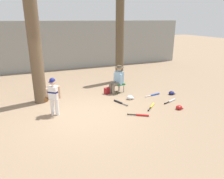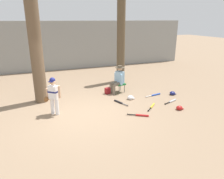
{
  "view_description": "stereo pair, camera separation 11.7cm",
  "coord_description": "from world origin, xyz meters",
  "px_view_note": "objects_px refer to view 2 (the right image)",
  "views": [
    {
      "loc": [
        -1.64,
        -6.44,
        3.11
      ],
      "look_at": [
        1.03,
        0.08,
        0.75
      ],
      "focal_mm": 33.86,
      "sensor_mm": 36.0,
      "label": 1
    },
    {
      "loc": [
        -1.53,
        -6.49,
        3.11
      ],
      "look_at": [
        1.03,
        0.08,
        0.75
      ],
      "focal_mm": 33.86,
      "sensor_mm": 36.0,
      "label": 2
    }
  ],
  "objects_px": {
    "bat_aluminum_silver": "(172,101)",
    "batting_helmet_red": "(179,108)",
    "bat_yellow_trainer": "(152,106)",
    "batting_helmet_white": "(130,98)",
    "bat_black_composite": "(119,102)",
    "batting_helmet_navy": "(172,93)",
    "tree_near_player": "(34,28)",
    "young_ballplayer": "(53,94)",
    "tree_behind_spectator": "(121,45)",
    "bat_red_barrel": "(141,115)",
    "seated_spectator": "(118,79)",
    "folding_stool": "(120,84)",
    "handbag_beside_stool": "(109,91)",
    "bat_blue_youth": "(155,95)"
  },
  "relations": [
    {
      "from": "bat_aluminum_silver",
      "to": "batting_helmet_red",
      "type": "distance_m",
      "value": 0.75
    },
    {
      "from": "bat_yellow_trainer",
      "to": "batting_helmet_white",
      "type": "height_order",
      "value": "batting_helmet_white"
    },
    {
      "from": "bat_black_composite",
      "to": "batting_helmet_navy",
      "type": "height_order",
      "value": "batting_helmet_navy"
    },
    {
      "from": "tree_near_player",
      "to": "young_ballplayer",
      "type": "height_order",
      "value": "tree_near_player"
    },
    {
      "from": "batting_helmet_red",
      "to": "tree_behind_spectator",
      "type": "bearing_deg",
      "value": 97.02
    },
    {
      "from": "batting_helmet_white",
      "to": "bat_red_barrel",
      "type": "bearing_deg",
      "value": -103.71
    },
    {
      "from": "bat_black_composite",
      "to": "bat_aluminum_silver",
      "type": "relative_size",
      "value": 1.03
    },
    {
      "from": "seated_spectator",
      "to": "batting_helmet_red",
      "type": "height_order",
      "value": "seated_spectator"
    },
    {
      "from": "folding_stool",
      "to": "handbag_beside_stool",
      "type": "distance_m",
      "value": 0.56
    },
    {
      "from": "young_ballplayer",
      "to": "bat_aluminum_silver",
      "type": "relative_size",
      "value": 1.89
    },
    {
      "from": "bat_black_composite",
      "to": "batting_helmet_white",
      "type": "distance_m",
      "value": 0.61
    },
    {
      "from": "bat_yellow_trainer",
      "to": "tree_near_player",
      "type": "bearing_deg",
      "value": 150.74
    },
    {
      "from": "handbag_beside_stool",
      "to": "batting_helmet_white",
      "type": "xyz_separation_m",
      "value": [
        0.56,
        -1.01,
        -0.05
      ]
    },
    {
      "from": "handbag_beside_stool",
      "to": "bat_black_composite",
      "type": "distance_m",
      "value": 1.21
    },
    {
      "from": "seated_spectator",
      "to": "bat_yellow_trainer",
      "type": "relative_size",
      "value": 2.06
    },
    {
      "from": "bat_yellow_trainer",
      "to": "bat_blue_youth",
      "type": "bearing_deg",
      "value": 53.26
    },
    {
      "from": "batting_helmet_navy",
      "to": "batting_helmet_red",
      "type": "relative_size",
      "value": 1.04
    },
    {
      "from": "folding_stool",
      "to": "seated_spectator",
      "type": "height_order",
      "value": "seated_spectator"
    },
    {
      "from": "bat_black_composite",
      "to": "bat_blue_youth",
      "type": "height_order",
      "value": "same"
    },
    {
      "from": "tree_near_player",
      "to": "batting_helmet_white",
      "type": "distance_m",
      "value": 4.49
    },
    {
      "from": "bat_yellow_trainer",
      "to": "bat_red_barrel",
      "type": "distance_m",
      "value": 0.93
    },
    {
      "from": "seated_spectator",
      "to": "batting_helmet_navy",
      "type": "bearing_deg",
      "value": -28.71
    },
    {
      "from": "bat_red_barrel",
      "to": "seated_spectator",
      "type": "bearing_deg",
      "value": 84.87
    },
    {
      "from": "bat_yellow_trainer",
      "to": "batting_helmet_red",
      "type": "height_order",
      "value": "batting_helmet_red"
    },
    {
      "from": "tree_behind_spectator",
      "to": "bat_yellow_trainer",
      "type": "bearing_deg",
      "value": -94.52
    },
    {
      "from": "folding_stool",
      "to": "tree_behind_spectator",
      "type": "bearing_deg",
      "value": 65.49
    },
    {
      "from": "tree_near_player",
      "to": "bat_blue_youth",
      "type": "distance_m",
      "value": 5.43
    },
    {
      "from": "tree_behind_spectator",
      "to": "batting_helmet_white",
      "type": "distance_m",
      "value": 3.22
    },
    {
      "from": "tree_behind_spectator",
      "to": "handbag_beside_stool",
      "type": "relative_size",
      "value": 12.51
    },
    {
      "from": "young_ballplayer",
      "to": "seated_spectator",
      "type": "height_order",
      "value": "young_ballplayer"
    },
    {
      "from": "bat_blue_youth",
      "to": "seated_spectator",
      "type": "bearing_deg",
      "value": 144.54
    },
    {
      "from": "young_ballplayer",
      "to": "batting_helmet_red",
      "type": "xyz_separation_m",
      "value": [
        4.23,
        -1.25,
        -0.68
      ]
    },
    {
      "from": "bat_black_composite",
      "to": "batting_helmet_red",
      "type": "bearing_deg",
      "value": -37.91
    },
    {
      "from": "tree_near_player",
      "to": "batting_helmet_navy",
      "type": "bearing_deg",
      "value": -13.51
    },
    {
      "from": "bat_yellow_trainer",
      "to": "bat_black_composite",
      "type": "distance_m",
      "value": 1.26
    },
    {
      "from": "seated_spectator",
      "to": "batting_helmet_navy",
      "type": "xyz_separation_m",
      "value": [
        2.07,
        -1.13,
        -0.57
      ]
    },
    {
      "from": "bat_black_composite",
      "to": "bat_blue_youth",
      "type": "relative_size",
      "value": 0.93
    },
    {
      "from": "folding_stool",
      "to": "bat_yellow_trainer",
      "type": "distance_m",
      "value": 2.07
    },
    {
      "from": "tree_near_player",
      "to": "batting_helmet_red",
      "type": "relative_size",
      "value": 23.19
    },
    {
      "from": "bat_yellow_trainer",
      "to": "bat_aluminum_silver",
      "type": "relative_size",
      "value": 0.84
    },
    {
      "from": "bat_black_composite",
      "to": "bat_red_barrel",
      "type": "xyz_separation_m",
      "value": [
        0.2,
        -1.34,
        0.0
      ]
    },
    {
      "from": "folding_stool",
      "to": "batting_helmet_red",
      "type": "relative_size",
      "value": 1.76
    },
    {
      "from": "seated_spectator",
      "to": "folding_stool",
      "type": "bearing_deg",
      "value": 14.7
    },
    {
      "from": "folding_stool",
      "to": "batting_helmet_white",
      "type": "xyz_separation_m",
      "value": [
        0.06,
        -0.99,
        -0.29
      ]
    },
    {
      "from": "tree_behind_spectator",
      "to": "bat_aluminum_silver",
      "type": "height_order",
      "value": "tree_behind_spectator"
    },
    {
      "from": "seated_spectator",
      "to": "bat_blue_youth",
      "type": "distance_m",
      "value": 1.72
    },
    {
      "from": "handbag_beside_stool",
      "to": "bat_yellow_trainer",
      "type": "bearing_deg",
      "value": -64.67
    },
    {
      "from": "young_ballplayer",
      "to": "folding_stool",
      "type": "xyz_separation_m",
      "value": [
        2.99,
        1.31,
        -0.38
      ]
    },
    {
      "from": "tree_behind_spectator",
      "to": "bat_black_composite",
      "type": "height_order",
      "value": "tree_behind_spectator"
    },
    {
      "from": "handbag_beside_stool",
      "to": "bat_red_barrel",
      "type": "relative_size",
      "value": 0.52
    }
  ]
}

